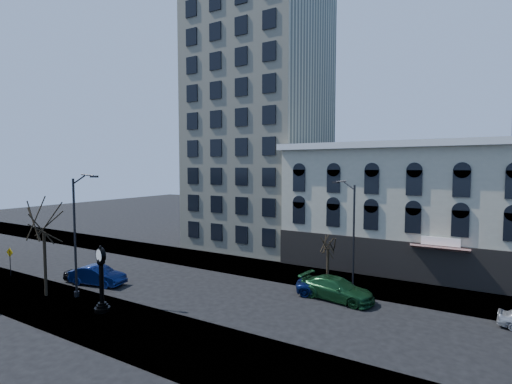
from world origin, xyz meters
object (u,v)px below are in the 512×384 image
Objects in this scene: car_near_a at (85,275)px; street_clock at (101,282)px; car_near_b at (98,275)px; street_lamp_near at (82,203)px; warning_sign at (10,257)px.

street_clock is at bearing -132.56° from car_near_a.
street_clock reaches higher than car_near_b.
street_clock is 0.48× the size of street_lamp_near.
car_near_a is at bearing 81.15° from car_near_b.
street_clock reaches higher than car_near_a.
car_near_a is (7.22, 2.61, -1.29)m from warning_sign.
street_lamp_near is (-3.53, 1.09, 5.22)m from street_clock.
car_near_b is (8.78, 2.70, -1.13)m from warning_sign.
street_clock is 14.56m from warning_sign.
street_lamp_near is 7.53m from car_near_b.
car_near_a is at bearing 165.56° from street_clock.
warning_sign is 9.26m from car_near_b.
car_near_a is (-7.29, 3.81, -1.57)m from street_clock.
warning_sign is at bearing 164.49° from street_lamp_near.
warning_sign is at bearing 94.87° from car_near_b.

